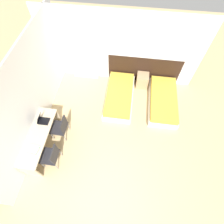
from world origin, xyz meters
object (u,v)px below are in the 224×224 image
bed_near_window (119,96)px  chair_near_notebook (51,156)px  bed_near_door (163,101)px  laptop (42,120)px  nightstand (142,80)px  chair_near_laptop (60,127)px

bed_near_window → chair_near_notebook: chair_near_notebook is taller
bed_near_window → chair_near_notebook: 3.04m
bed_near_door → chair_near_notebook: chair_near_notebook is taller
bed_near_window → laptop: bearing=-142.3°
nightstand → chair_near_notebook: bearing=-125.6°
bed_near_door → nightstand: nightstand is taller
laptop → bed_near_window: bearing=38.0°
bed_near_door → nightstand: bearing=134.5°
bed_near_window → laptop: size_ratio=6.23×
chair_near_laptop → nightstand: bearing=47.0°
chair_near_laptop → laptop: laptop is taller
chair_near_laptop → chair_near_notebook: bearing=-88.6°
chair_near_laptop → bed_near_window: bearing=47.0°
chair_near_laptop → chair_near_notebook: 0.90m
chair_near_laptop → laptop: size_ratio=2.92×
laptop → chair_near_notebook: bearing=-61.5°
bed_near_door → chair_near_laptop: chair_near_laptop is taller
bed_near_window → bed_near_door: same height
bed_near_window → nightstand: size_ratio=3.71×
bed_near_door → chair_near_notebook: size_ratio=2.13×
bed_near_window → chair_near_notebook: (-1.62, -2.56, 0.33)m
bed_near_door → chair_near_notebook: bearing=-141.2°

